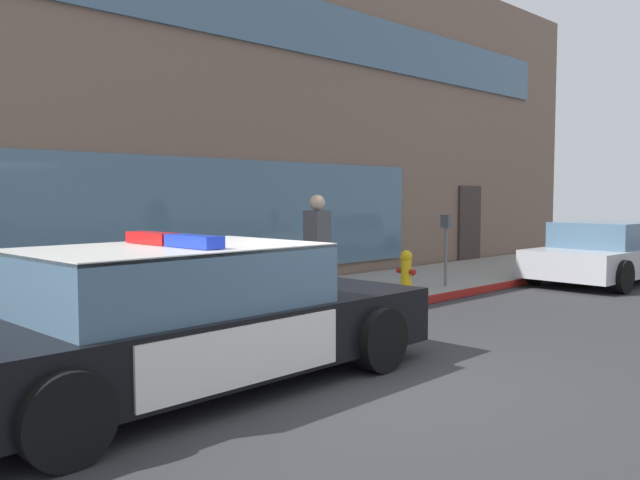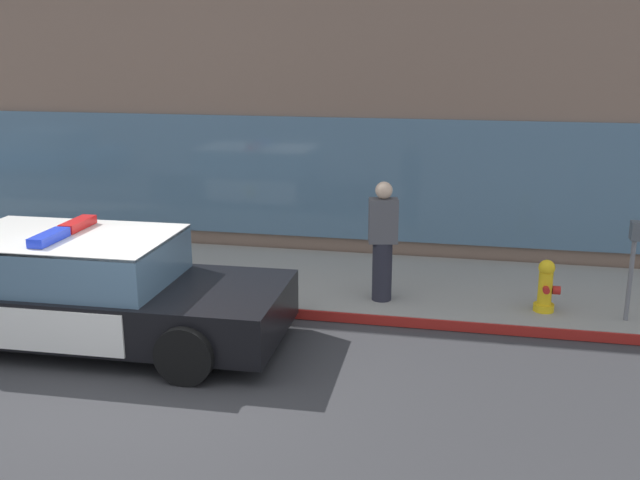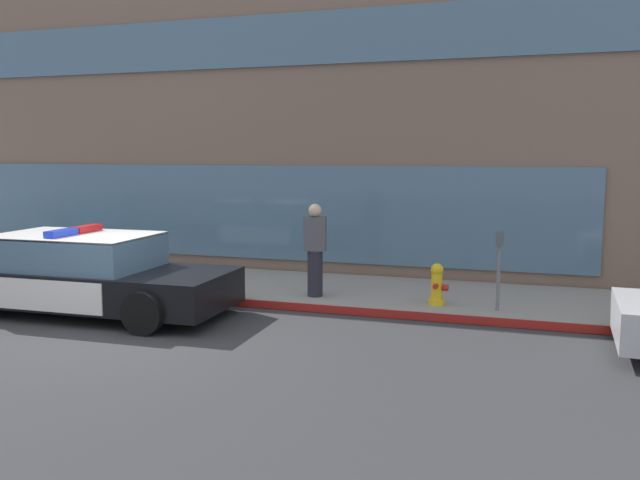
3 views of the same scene
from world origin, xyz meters
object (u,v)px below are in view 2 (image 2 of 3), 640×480
police_cruiser (80,289)px  fire_hydrant (546,286)px  parking_meter (633,252)px  pedestrian_on_sidewalk (383,241)px

police_cruiser → fire_hydrant: police_cruiser is taller
fire_hydrant → parking_meter: size_ratio=0.54×
police_cruiser → pedestrian_on_sidewalk: 4.09m
police_cruiser → fire_hydrant: size_ratio=7.12×
pedestrian_on_sidewalk → parking_meter: (3.27, -0.13, 0.07)m
pedestrian_on_sidewalk → parking_meter: bearing=76.0°
fire_hydrant → parking_meter: bearing=-7.4°
fire_hydrant → parking_meter: (1.03, -0.13, 0.58)m
police_cruiser → parking_meter: (6.88, 1.76, 0.40)m
fire_hydrant → pedestrian_on_sidewalk: bearing=-180.0°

